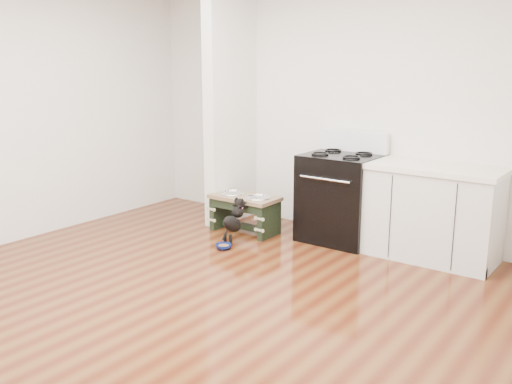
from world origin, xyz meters
name	(u,v)px	position (x,y,z in m)	size (l,w,h in m)	color
ground	(182,301)	(0.00, 0.00, 0.00)	(5.00, 5.00, 0.00)	#471B0C
room_shell	(176,96)	(0.00, 0.00, 1.62)	(5.00, 5.00, 5.00)	silver
partition_wall	(231,107)	(-1.18, 2.10, 1.35)	(0.15, 0.80, 2.70)	silver
oven_range	(341,196)	(0.25, 2.16, 0.48)	(0.76, 0.69, 1.14)	black
cabinet_run	(433,213)	(1.23, 2.18, 0.45)	(1.24, 0.64, 0.91)	silver
dog_feeder	(244,206)	(-0.73, 1.78, 0.30)	(0.76, 0.41, 0.43)	black
puppy	(234,219)	(-0.60, 1.43, 0.25)	(0.13, 0.39, 0.46)	black
floor_bowl	(224,247)	(-0.55, 1.18, 0.03)	(0.17, 0.17, 0.05)	navy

